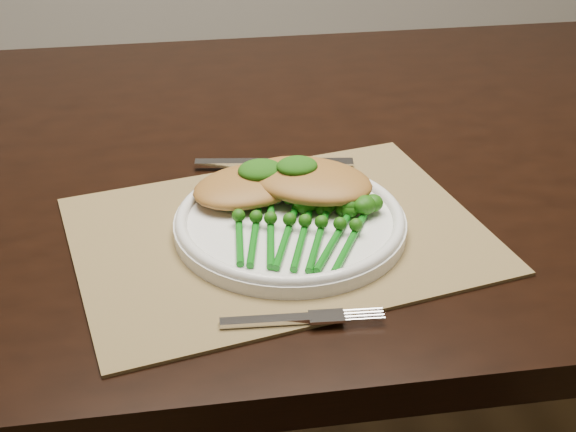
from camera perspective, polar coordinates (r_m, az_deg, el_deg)
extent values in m
cube|color=black|center=(1.06, -0.14, 3.81)|extent=(1.64, 0.97, 0.04)
cube|color=olive|center=(0.87, -0.63, -1.34)|extent=(0.48, 0.38, 0.00)
cylinder|color=white|center=(0.87, 0.15, -0.61)|extent=(0.25, 0.25, 0.01)
torus|color=white|center=(0.86, 0.15, -0.11)|extent=(0.25, 0.25, 0.01)
cube|color=silver|center=(1.00, -4.38, 3.77)|extent=(0.08, 0.03, 0.01)
cube|color=silver|center=(1.00, 1.21, 3.87)|extent=(0.12, 0.04, 0.00)
cube|color=silver|center=(0.74, -1.60, -7.44)|extent=(0.08, 0.02, 0.00)
ellipsoid|color=#A46E2F|center=(0.90, -2.74, 2.18)|extent=(0.15, 0.13, 0.03)
ellipsoid|color=#A46E2F|center=(0.89, 1.52, 2.57)|extent=(0.18, 0.16, 0.03)
ellipsoid|color=#113F09|center=(0.90, -1.97, 3.28)|extent=(0.05, 0.04, 0.02)
ellipsoid|color=#113F09|center=(0.89, 0.65, 3.58)|extent=(0.05, 0.04, 0.02)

